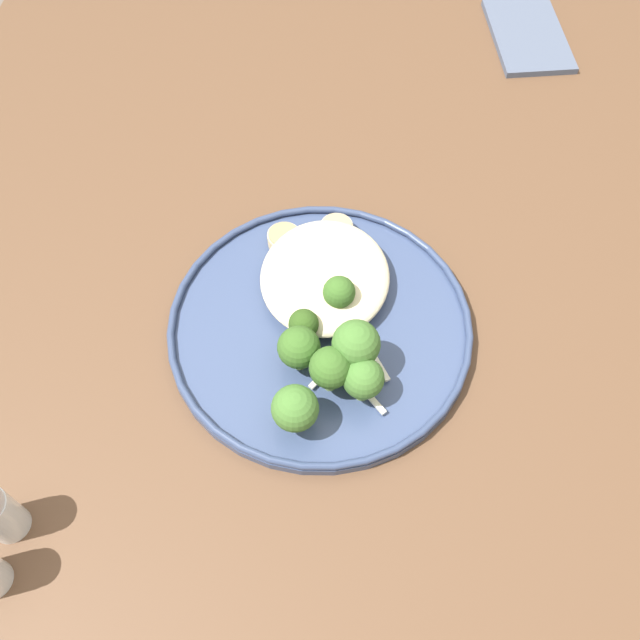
{
  "coord_description": "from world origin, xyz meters",
  "views": [
    {
      "loc": [
        0.38,
        0.02,
        1.32
      ],
      "look_at": [
        0.03,
        -0.02,
        0.76
      ],
      "focal_mm": 39.25,
      "sensor_mm": 36.0,
      "label": 1
    }
  ],
  "objects_px": {
    "folded_napkin": "(528,35)",
    "seared_scallop_tilted_round": "(284,238)",
    "broccoli_floret_small_sprig": "(304,325)",
    "broccoli_floret_tall_stalk": "(295,409)",
    "seared_scallop_on_noodles": "(288,272)",
    "broccoli_floret_right_tilted": "(299,348)",
    "broccoli_floret_center_pile": "(332,368)",
    "seared_scallop_left_edge": "(353,264)",
    "seared_scallop_tiny_bay": "(328,261)",
    "dinner_plate": "(320,326)",
    "broccoli_floret_front_edge": "(363,379)",
    "seared_scallop_large_seared": "(312,296)",
    "seared_scallop_half_hidden": "(277,291)",
    "broccoli_floret_beside_noodles": "(356,345)",
    "broccoli_floret_near_rim": "(335,293)",
    "seared_scallop_rear_pale": "(337,229)"
  },
  "relations": [
    {
      "from": "seared_scallop_tilted_round",
      "to": "seared_scallop_on_noodles",
      "type": "relative_size",
      "value": 1.15
    },
    {
      "from": "seared_scallop_tilted_round",
      "to": "broccoli_floret_small_sprig",
      "type": "height_order",
      "value": "broccoli_floret_small_sprig"
    },
    {
      "from": "dinner_plate",
      "to": "broccoli_floret_right_tilted",
      "type": "bearing_deg",
      "value": -18.52
    },
    {
      "from": "seared_scallop_large_seared",
      "to": "broccoli_floret_tall_stalk",
      "type": "xyz_separation_m",
      "value": [
        0.13,
        0.0,
        0.02
      ]
    },
    {
      "from": "seared_scallop_large_seared",
      "to": "broccoli_floret_right_tilted",
      "type": "height_order",
      "value": "broccoli_floret_right_tilted"
    },
    {
      "from": "broccoli_floret_right_tilted",
      "to": "folded_napkin",
      "type": "distance_m",
      "value": 0.56
    },
    {
      "from": "broccoli_floret_small_sprig",
      "to": "broccoli_floret_tall_stalk",
      "type": "relative_size",
      "value": 0.77
    },
    {
      "from": "seared_scallop_on_noodles",
      "to": "broccoli_floret_center_pile",
      "type": "relative_size",
      "value": 0.53
    },
    {
      "from": "broccoli_floret_front_edge",
      "to": "seared_scallop_large_seared",
      "type": "bearing_deg",
      "value": -149.46
    },
    {
      "from": "seared_scallop_tiny_bay",
      "to": "broccoli_floret_center_pile",
      "type": "xyz_separation_m",
      "value": [
        0.13,
        0.02,
        0.02
      ]
    },
    {
      "from": "seared_scallop_half_hidden",
      "to": "broccoli_floret_tall_stalk",
      "type": "bearing_deg",
      "value": 15.22
    },
    {
      "from": "seared_scallop_on_noodles",
      "to": "broccoli_floret_right_tilted",
      "type": "distance_m",
      "value": 0.1
    },
    {
      "from": "seared_scallop_on_noodles",
      "to": "broccoli_floret_center_pile",
      "type": "bearing_deg",
      "value": 25.65
    },
    {
      "from": "broccoli_floret_small_sprig",
      "to": "broccoli_floret_near_rim",
      "type": "bearing_deg",
      "value": 142.24
    },
    {
      "from": "dinner_plate",
      "to": "broccoli_floret_front_edge",
      "type": "xyz_separation_m",
      "value": [
        0.07,
        0.04,
        0.03
      ]
    },
    {
      "from": "dinner_plate",
      "to": "broccoli_floret_front_edge",
      "type": "height_order",
      "value": "broccoli_floret_front_edge"
    },
    {
      "from": "dinner_plate",
      "to": "broccoli_floret_small_sprig",
      "type": "relative_size",
      "value": 7.11
    },
    {
      "from": "seared_scallop_tiny_bay",
      "to": "seared_scallop_half_hidden",
      "type": "xyz_separation_m",
      "value": [
        0.04,
        -0.05,
        -0.0
      ]
    },
    {
      "from": "seared_scallop_left_edge",
      "to": "seared_scallop_tiny_bay",
      "type": "height_order",
      "value": "seared_scallop_tiny_bay"
    },
    {
      "from": "broccoli_floret_small_sprig",
      "to": "broccoli_floret_center_pile",
      "type": "bearing_deg",
      "value": 33.21
    },
    {
      "from": "seared_scallop_left_edge",
      "to": "seared_scallop_tiny_bay",
      "type": "relative_size",
      "value": 0.88
    },
    {
      "from": "seared_scallop_tilted_round",
      "to": "broccoli_floret_right_tilted",
      "type": "relative_size",
      "value": 0.67
    },
    {
      "from": "dinner_plate",
      "to": "seared_scallop_left_edge",
      "type": "distance_m",
      "value": 0.07
    },
    {
      "from": "broccoli_floret_right_tilted",
      "to": "seared_scallop_on_noodles",
      "type": "bearing_deg",
      "value": -166.23
    },
    {
      "from": "dinner_plate",
      "to": "broccoli_floret_front_edge",
      "type": "distance_m",
      "value": 0.09
    },
    {
      "from": "folded_napkin",
      "to": "broccoli_floret_right_tilted",
      "type": "bearing_deg",
      "value": -24.55
    },
    {
      "from": "broccoli_floret_front_edge",
      "to": "broccoli_floret_right_tilted",
      "type": "distance_m",
      "value": 0.06
    },
    {
      "from": "seared_scallop_large_seared",
      "to": "broccoli_floret_center_pile",
      "type": "bearing_deg",
      "value": 17.49
    },
    {
      "from": "broccoli_floret_beside_noodles",
      "to": "folded_napkin",
      "type": "height_order",
      "value": "broccoli_floret_beside_noodles"
    },
    {
      "from": "seared_scallop_tilted_round",
      "to": "broccoli_floret_tall_stalk",
      "type": "bearing_deg",
      "value": 10.72
    },
    {
      "from": "broccoli_floret_right_tilted",
      "to": "folded_napkin",
      "type": "height_order",
      "value": "broccoli_floret_right_tilted"
    },
    {
      "from": "dinner_plate",
      "to": "seared_scallop_half_hidden",
      "type": "height_order",
      "value": "seared_scallop_half_hidden"
    },
    {
      "from": "broccoli_floret_small_sprig",
      "to": "seared_scallop_half_hidden",
      "type": "bearing_deg",
      "value": -143.27
    },
    {
      "from": "seared_scallop_large_seared",
      "to": "broccoli_floret_right_tilted",
      "type": "distance_m",
      "value": 0.07
    },
    {
      "from": "dinner_plate",
      "to": "seared_scallop_half_hidden",
      "type": "bearing_deg",
      "value": -120.64
    },
    {
      "from": "broccoli_floret_front_edge",
      "to": "broccoli_floret_tall_stalk",
      "type": "xyz_separation_m",
      "value": [
        0.03,
        -0.05,
        0.0
      ]
    },
    {
      "from": "seared_scallop_tilted_round",
      "to": "broccoli_floret_small_sprig",
      "type": "distance_m",
      "value": 0.11
    },
    {
      "from": "broccoli_floret_tall_stalk",
      "to": "broccoli_floret_right_tilted",
      "type": "relative_size",
      "value": 1.07
    },
    {
      "from": "seared_scallop_left_edge",
      "to": "seared_scallop_tilted_round",
      "type": "bearing_deg",
      "value": -108.17
    },
    {
      "from": "folded_napkin",
      "to": "seared_scallop_tilted_round",
      "type": "bearing_deg",
      "value": -35.16
    },
    {
      "from": "seared_scallop_left_edge",
      "to": "seared_scallop_rear_pale",
      "type": "distance_m",
      "value": 0.05
    },
    {
      "from": "seared_scallop_left_edge",
      "to": "broccoli_floret_right_tilted",
      "type": "distance_m",
      "value": 0.12
    },
    {
      "from": "dinner_plate",
      "to": "broccoli_floret_tall_stalk",
      "type": "height_order",
      "value": "broccoli_floret_tall_stalk"
    },
    {
      "from": "dinner_plate",
      "to": "seared_scallop_left_edge",
      "type": "xyz_separation_m",
      "value": [
        -0.07,
        0.03,
        0.01
      ]
    },
    {
      "from": "seared_scallop_half_hidden",
      "to": "broccoli_floret_small_sprig",
      "type": "distance_m",
      "value": 0.05
    },
    {
      "from": "dinner_plate",
      "to": "seared_scallop_tilted_round",
      "type": "xyz_separation_m",
      "value": [
        -0.09,
        -0.05,
        0.01
      ]
    },
    {
      "from": "broccoli_floret_tall_stalk",
      "to": "folded_napkin",
      "type": "distance_m",
      "value": 0.62
    },
    {
      "from": "broccoli_floret_tall_stalk",
      "to": "seared_scallop_half_hidden",
      "type": "bearing_deg",
      "value": -164.78
    },
    {
      "from": "broccoli_floret_beside_noodles",
      "to": "broccoli_floret_near_rim",
      "type": "distance_m",
      "value": 0.06
    },
    {
      "from": "seared_scallop_tilted_round",
      "to": "broccoli_floret_small_sprig",
      "type": "xyz_separation_m",
      "value": [
        0.11,
        0.03,
        0.01
      ]
    }
  ]
}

